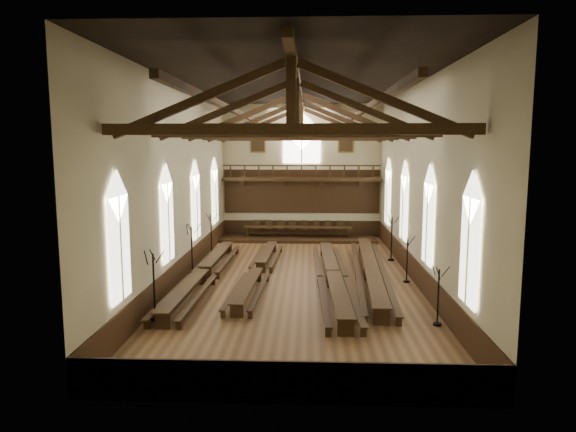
# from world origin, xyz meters

# --- Properties ---
(ground) EXTENTS (26.00, 26.00, 0.00)m
(ground) POSITION_xyz_m (0.00, 0.00, 0.00)
(ground) COLOR brown
(ground) RESTS_ON ground
(room_walls) EXTENTS (26.00, 26.00, 26.00)m
(room_walls) POSITION_xyz_m (0.00, 0.00, 6.46)
(room_walls) COLOR beige
(room_walls) RESTS_ON ground
(wainscot_band) EXTENTS (12.00, 26.00, 1.20)m
(wainscot_band) POSITION_xyz_m (0.00, 0.00, 0.60)
(wainscot_band) COLOR #372010
(wainscot_band) RESTS_ON ground
(side_windows) EXTENTS (11.85, 19.80, 4.50)m
(side_windows) POSITION_xyz_m (-0.00, -0.00, 3.74)
(side_windows) COLOR white
(side_windows) RESTS_ON room_walls
(end_window) EXTENTS (2.80, 0.12, 3.80)m
(end_window) POSITION_xyz_m (0.00, 12.90, 7.22)
(end_window) COLOR white
(end_window) RESTS_ON room_walls
(minstrels_gallery) EXTENTS (11.80, 1.24, 3.70)m
(minstrels_gallery) POSITION_xyz_m (0.00, 12.66, 3.91)
(minstrels_gallery) COLOR #3E2713
(minstrels_gallery) RESTS_ON room_walls
(portraits) EXTENTS (7.75, 0.09, 1.45)m
(portraits) POSITION_xyz_m (0.00, 12.90, 7.10)
(portraits) COLOR brown
(portraits) RESTS_ON room_walls
(roof_trusses) EXTENTS (11.70, 25.70, 2.80)m
(roof_trusses) POSITION_xyz_m (0.00, -0.00, 8.22)
(roof_trusses) COLOR #3E2713
(roof_trusses) RESTS_ON room_walls
(refectory_row_a) EXTENTS (1.65, 14.35, 0.74)m
(refectory_row_a) POSITION_xyz_m (-4.80, -0.68, 0.54)
(refectory_row_a) COLOR #3E2713
(refectory_row_a) RESTS_ON ground
(refectory_row_b) EXTENTS (1.58, 13.65, 0.66)m
(refectory_row_b) POSITION_xyz_m (-2.07, 0.38, 0.48)
(refectory_row_b) COLOR #3E2713
(refectory_row_b) RESTS_ON ground
(refectory_row_c) EXTENTS (1.72, 14.62, 0.77)m
(refectory_row_c) POSITION_xyz_m (1.77, -1.03, 0.56)
(refectory_row_c) COLOR #3E2713
(refectory_row_c) RESTS_ON ground
(refectory_row_d) EXTENTS (2.03, 14.89, 0.79)m
(refectory_row_d) POSITION_xyz_m (3.81, 0.29, 0.58)
(refectory_row_d) COLOR #3E2713
(refectory_row_d) RESTS_ON ground
(dais) EXTENTS (11.40, 3.18, 0.21)m
(dais) POSITION_xyz_m (-0.25, 11.40, 0.11)
(dais) COLOR #372010
(dais) RESTS_ON ground
(high_table) EXTENTS (8.01, 1.05, 0.75)m
(high_table) POSITION_xyz_m (-0.25, 11.40, 0.85)
(high_table) COLOR #3E2713
(high_table) RESTS_ON dais
(high_chairs) EXTENTS (6.84, 0.55, 1.10)m
(high_chairs) POSITION_xyz_m (-0.25, 12.19, 0.81)
(high_chairs) COLOR #3E2713
(high_chairs) RESTS_ON dais
(candelabrum_left_near) EXTENTS (0.82, 0.87, 2.86)m
(candelabrum_left_near) POSITION_xyz_m (-5.55, -6.49, 0.87)
(candelabrum_left_near) COLOR black
(candelabrum_left_near) RESTS_ON ground
(candelabrum_left_mid) EXTENTS (0.77, 0.88, 2.87)m
(candelabrum_left_mid) POSITION_xyz_m (-5.55, 0.14, 0.87)
(candelabrum_left_mid) COLOR black
(candelabrum_left_mid) RESTS_ON ground
(candelabrum_left_far) EXTENTS (0.82, 0.79, 2.73)m
(candelabrum_left_far) POSITION_xyz_m (-5.55, 5.49, 0.83)
(candelabrum_left_far) COLOR black
(candelabrum_left_far) RESTS_ON ground
(candelabrum_right_near) EXTENTS (0.66, 0.72, 2.35)m
(candelabrum_right_near) POSITION_xyz_m (5.55, -6.65, 0.71)
(candelabrum_right_near) COLOR black
(candelabrum_right_near) RESTS_ON ground
(candelabrum_right_mid) EXTENTS (0.72, 0.68, 2.38)m
(candelabrum_right_mid) POSITION_xyz_m (5.55, -0.32, 0.72)
(candelabrum_right_mid) COLOR black
(candelabrum_right_mid) RESTS_ON ground
(candelabrum_right_far) EXTENTS (0.78, 0.86, 2.81)m
(candelabrum_right_far) POSITION_xyz_m (5.55, 4.64, 0.85)
(candelabrum_right_far) COLOR black
(candelabrum_right_far) RESTS_ON ground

